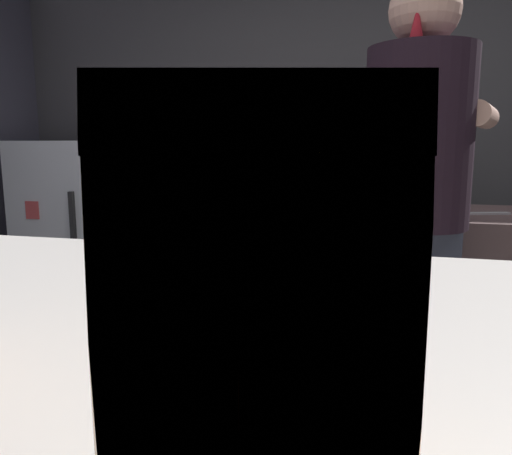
# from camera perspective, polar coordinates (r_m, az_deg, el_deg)

# --- Properties ---
(wall_back) EXTENTS (5.20, 0.10, 2.70)m
(wall_back) POSITION_cam_1_polar(r_m,az_deg,el_deg) (3.56, 12.36, 12.09)
(wall_back) COLOR #4D4B4D
(wall_back) RESTS_ON ground
(prep_counter) EXTENTS (2.10, 0.60, 0.91)m
(prep_counter) POSITION_cam_1_polar(r_m,az_deg,el_deg) (2.27, 19.63, -9.68)
(prep_counter) COLOR #4A3837
(prep_counter) RESTS_ON ground
(back_shelf) EXTENTS (0.89, 0.36, 1.08)m
(back_shelf) POSITION_cam_1_polar(r_m,az_deg,el_deg) (3.33, 11.30, -1.67)
(back_shelf) COLOR #3B3C3D
(back_shelf) RESTS_ON ground
(mini_fridge) EXTENTS (0.62, 0.58, 1.21)m
(mini_fridge) POSITION_cam_1_polar(r_m,az_deg,el_deg) (3.81, -20.69, 0.23)
(mini_fridge) COLOR white
(mini_fridge) RESTS_ON ground
(bartender) EXTENTS (0.49, 0.55, 1.70)m
(bartender) POSITION_cam_1_polar(r_m,az_deg,el_deg) (1.70, 17.84, 2.52)
(bartender) COLOR #262935
(bartender) RESTS_ON ground
(mixing_bowl) EXTENTS (0.18, 0.18, 0.05)m
(mixing_bowl) POSITION_cam_1_polar(r_m,az_deg,el_deg) (2.23, 0.68, 3.18)
(mixing_bowl) COLOR teal
(mixing_bowl) RESTS_ON prep_counter
(chefs_knife) EXTENTS (0.24, 0.10, 0.01)m
(chefs_knife) POSITION_cam_1_polar(r_m,az_deg,el_deg) (2.14, 24.50, 1.49)
(chefs_knife) COLOR silver
(chefs_knife) RESTS_ON prep_counter
(pint_glass_far) EXTENTS (0.07, 0.07, 0.14)m
(pint_glass_far) POSITION_cam_1_polar(r_m,az_deg,el_deg) (0.12, 0.19, -17.20)
(pint_glass_far) COLOR #C67E2C
(pint_glass_far) RESTS_ON bar_counter
(bottle_hot_sauce) EXTENTS (0.07, 0.07, 0.18)m
(bottle_hot_sauce) POSITION_cam_1_polar(r_m,az_deg,el_deg) (3.27, 18.62, 8.60)
(bottle_hot_sauce) COLOR black
(bottle_hot_sauce) RESTS_ON back_shelf
(bottle_vinegar) EXTENTS (0.05, 0.05, 0.18)m
(bottle_vinegar) POSITION_cam_1_polar(r_m,az_deg,el_deg) (3.34, 16.79, 8.68)
(bottle_vinegar) COLOR black
(bottle_vinegar) RESTS_ON back_shelf
(bottle_soy) EXTENTS (0.06, 0.06, 0.24)m
(bottle_soy) POSITION_cam_1_polar(r_m,az_deg,el_deg) (3.32, 11.94, 9.29)
(bottle_soy) COLOR #478132
(bottle_soy) RESTS_ON back_shelf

